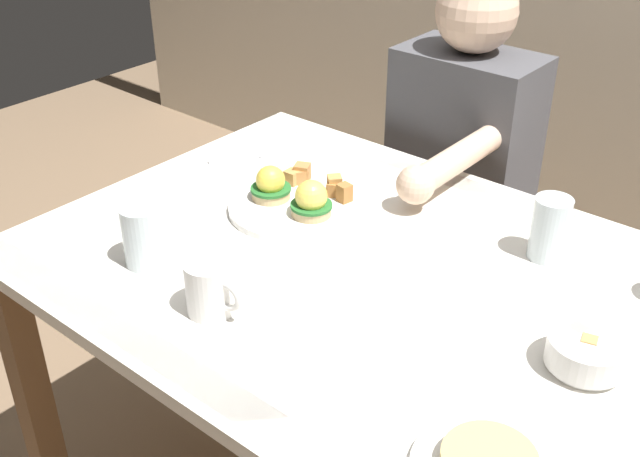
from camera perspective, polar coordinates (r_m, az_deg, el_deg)
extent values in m
cube|color=white|center=(1.42, 2.73, -3.04)|extent=(1.20, 0.90, 0.03)
cube|color=#B23838|center=(1.18, -9.38, -10.78)|extent=(1.20, 0.06, 0.00)
cube|color=#B23838|center=(1.71, 10.97, 3.06)|extent=(1.20, 0.06, 0.00)
cube|color=brown|center=(1.79, -20.37, -11.90)|extent=(0.06, 0.06, 0.71)
cube|color=brown|center=(2.18, -2.56, -1.51)|extent=(0.06, 0.06, 0.71)
cylinder|color=white|center=(1.58, -1.92, 1.60)|extent=(0.27, 0.27, 0.01)
cylinder|color=tan|center=(1.60, -3.65, 2.58)|extent=(0.08, 0.08, 0.02)
cylinder|color=#286B2D|center=(1.59, -3.66, 2.97)|extent=(0.08, 0.08, 0.01)
sphere|color=yellow|center=(1.58, -3.69, 3.60)|extent=(0.06, 0.06, 0.06)
cylinder|color=tan|center=(1.53, -0.65, 1.35)|extent=(0.08, 0.08, 0.02)
cylinder|color=#286B2D|center=(1.53, -0.65, 1.74)|extent=(0.08, 0.08, 0.01)
sphere|color=#F7DB56|center=(1.52, -0.65, 2.43)|extent=(0.06, 0.06, 0.06)
cube|color=#B77A42|center=(1.66, -1.50, 3.93)|extent=(0.04, 0.04, 0.03)
cube|color=#AD7038|center=(1.58, 1.82, 2.66)|extent=(0.03, 0.03, 0.04)
cube|color=tan|center=(1.61, 1.08, 3.26)|extent=(0.04, 0.04, 0.04)
cube|color=#AD7038|center=(1.66, -1.30, 4.16)|extent=(0.03, 0.03, 0.04)
cube|color=tan|center=(1.65, -2.06, 3.82)|extent=(0.03, 0.03, 0.03)
cube|color=#B77A42|center=(1.66, -1.33, 4.16)|extent=(0.04, 0.04, 0.04)
cube|color=#AD7038|center=(1.60, 0.96, 2.94)|extent=(0.03, 0.03, 0.03)
cylinder|color=white|center=(1.24, 18.92, -9.57)|extent=(0.10, 0.10, 0.01)
cylinder|color=white|center=(1.22, 19.14, -8.58)|extent=(0.12, 0.12, 0.04)
cube|color=#F4A85B|center=(1.22, 19.26, -8.10)|extent=(0.03, 0.03, 0.02)
cube|color=#B7E093|center=(1.20, 19.59, -9.46)|extent=(0.04, 0.04, 0.02)
cube|color=#B7E093|center=(1.21, 18.79, -8.95)|extent=(0.03, 0.03, 0.03)
cube|color=#B7E093|center=(1.24, 18.51, -7.39)|extent=(0.03, 0.03, 0.03)
cube|color=#EA6B70|center=(1.24, 19.41, -7.67)|extent=(0.03, 0.03, 0.02)
cylinder|color=white|center=(1.28, -8.18, -4.33)|extent=(0.08, 0.08, 0.09)
cylinder|color=black|center=(1.25, -8.32, -2.77)|extent=(0.07, 0.07, 0.01)
torus|color=white|center=(1.25, -6.84, -5.00)|extent=(0.06, 0.02, 0.06)
cube|color=silver|center=(1.80, -6.38, 5.13)|extent=(0.08, 0.11, 0.00)
cube|color=silver|center=(1.82, -3.98, 5.46)|extent=(0.04, 0.04, 0.00)
cylinder|color=silver|center=(1.46, 16.64, 0.00)|extent=(0.07, 0.07, 0.12)
cylinder|color=silver|center=(1.47, 16.55, -0.54)|extent=(0.06, 0.06, 0.09)
cylinder|color=silver|center=(1.42, -12.88, -0.49)|extent=(0.08, 0.08, 0.12)
cylinder|color=silver|center=(1.43, -12.79, -1.17)|extent=(0.07, 0.07, 0.08)
cylinder|color=#33333D|center=(2.18, 5.94, -5.82)|extent=(0.11, 0.11, 0.45)
cylinder|color=#33333D|center=(2.10, 9.99, -7.63)|extent=(0.11, 0.11, 0.45)
cube|color=#4C4C51|center=(1.97, 10.50, 5.75)|extent=(0.34, 0.20, 0.50)
sphere|color=beige|center=(1.86, 11.52, 15.45)|extent=(0.19, 0.19, 0.19)
cylinder|color=beige|center=(1.68, 9.95, 5.01)|extent=(0.06, 0.30, 0.06)
sphere|color=beige|center=(1.56, 7.08, 3.23)|extent=(0.08, 0.08, 0.08)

